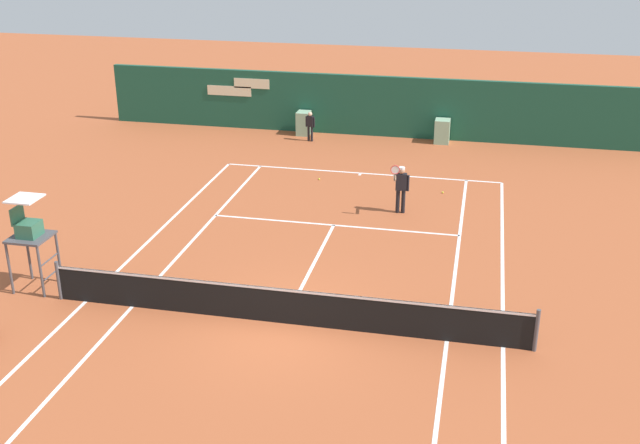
# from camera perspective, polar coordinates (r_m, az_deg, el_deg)

# --- Properties ---
(ground_plane) EXTENTS (80.00, 80.00, 0.01)m
(ground_plane) POSITION_cam_1_polar(r_m,az_deg,el_deg) (19.68, -2.31, -6.64)
(ground_plane) COLOR #A8512D
(tennis_net) EXTENTS (12.10, 0.10, 1.07)m
(tennis_net) POSITION_cam_1_polar(r_m,az_deg,el_deg) (18.95, -2.77, -6.12)
(tennis_net) COLOR #4C4C51
(tennis_net) RESTS_ON ground_plane
(sponsor_back_wall) EXTENTS (25.00, 1.02, 2.66)m
(sponsor_back_wall) POSITION_cam_1_polar(r_m,az_deg,el_deg) (34.33, 4.47, 8.44)
(sponsor_back_wall) COLOR #194C38
(sponsor_back_wall) RESTS_ON ground_plane
(umpire_chair) EXTENTS (1.00, 1.00, 2.58)m
(umpire_chair) POSITION_cam_1_polar(r_m,az_deg,el_deg) (21.53, -20.68, -0.67)
(umpire_chair) COLOR #47474C
(umpire_chair) RESTS_ON ground_plane
(player_on_baseline) EXTENTS (0.57, 0.72, 1.83)m
(player_on_baseline) POSITION_cam_1_polar(r_m,az_deg,el_deg) (25.58, 6.00, 2.70)
(player_on_baseline) COLOR black
(player_on_baseline) RESTS_ON ground_plane
(ball_kid_centre_post) EXTENTS (0.43, 0.21, 1.29)m
(ball_kid_centre_post) POSITION_cam_1_polar(r_m,az_deg,el_deg) (33.57, -0.73, 7.22)
(ball_kid_centre_post) COLOR black
(ball_kid_centre_post) RESTS_ON ground_plane
(tennis_ball_near_service_line) EXTENTS (0.07, 0.07, 0.07)m
(tennis_ball_near_service_line) POSITION_cam_1_polar(r_m,az_deg,el_deg) (27.88, 9.05, 2.18)
(tennis_ball_near_service_line) COLOR #CCE033
(tennis_ball_near_service_line) RESTS_ON ground_plane
(tennis_ball_mid_court) EXTENTS (0.07, 0.07, 0.07)m
(tennis_ball_mid_court) POSITION_cam_1_polar(r_m,az_deg,el_deg) (28.89, -0.07, 3.19)
(tennis_ball_mid_court) COLOR #CCE033
(tennis_ball_mid_court) RESTS_ON ground_plane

